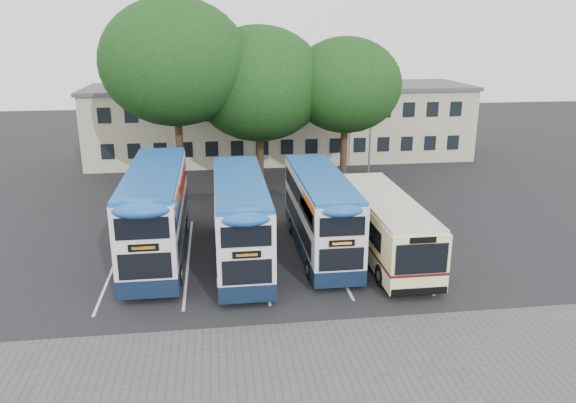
% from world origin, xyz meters
% --- Properties ---
extents(ground, '(120.00, 120.00, 0.00)m').
position_xyz_m(ground, '(0.00, 0.00, 0.00)').
color(ground, black).
rests_on(ground, ground).
extents(paving_strip, '(40.00, 6.00, 0.01)m').
position_xyz_m(paving_strip, '(-2.00, -5.00, 0.01)').
color(paving_strip, '#595654').
rests_on(paving_strip, ground).
extents(bay_lines, '(14.12, 11.00, 0.01)m').
position_xyz_m(bay_lines, '(-3.75, 5.00, 0.01)').
color(bay_lines, silver).
rests_on(bay_lines, ground).
extents(depot_building, '(32.40, 8.40, 6.20)m').
position_xyz_m(depot_building, '(0.00, 26.99, 3.15)').
color(depot_building, '#B8B294').
rests_on(depot_building, ground).
extents(lamp_post, '(0.25, 1.05, 9.06)m').
position_xyz_m(lamp_post, '(6.00, 19.97, 5.08)').
color(lamp_post, gray).
rests_on(lamp_post, ground).
extents(tree_left, '(9.63, 9.63, 12.85)m').
position_xyz_m(tree_left, '(-8.10, 16.75, 8.74)').
color(tree_left, black).
rests_on(tree_left, ground).
extents(tree_mid, '(9.28, 9.28, 11.12)m').
position_xyz_m(tree_mid, '(-2.55, 18.24, 7.16)').
color(tree_mid, black).
rests_on(tree_mid, ground).
extents(tree_right, '(7.72, 7.72, 10.37)m').
position_xyz_m(tree_right, '(3.36, 17.43, 7.07)').
color(tree_right, black).
rests_on(tree_right, ground).
extents(bus_dd_left, '(2.57, 10.59, 4.41)m').
position_xyz_m(bus_dd_left, '(-8.69, 5.51, 2.43)').
color(bus_dd_left, '#0F1D37').
rests_on(bus_dd_left, ground).
extents(bus_dd_mid, '(2.41, 9.93, 4.13)m').
position_xyz_m(bus_dd_mid, '(-4.67, 4.31, 2.28)').
color(bus_dd_mid, '#0F1D37').
rests_on(bus_dd_mid, ground).
extents(bus_dd_right, '(2.33, 9.62, 4.00)m').
position_xyz_m(bus_dd_right, '(-0.66, 5.05, 2.21)').
color(bus_dd_right, '#0F1D37').
rests_on(bus_dd_right, ground).
extents(bus_single, '(2.56, 10.06, 3.00)m').
position_xyz_m(bus_single, '(2.41, 4.23, 1.70)').
color(bus_single, '#FFFCAA').
rests_on(bus_single, ground).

